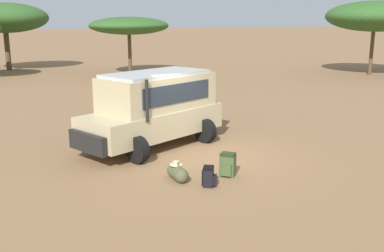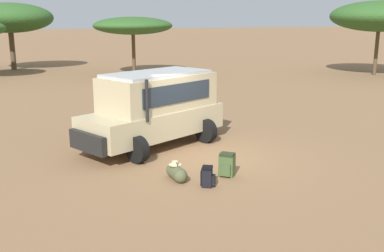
{
  "view_description": "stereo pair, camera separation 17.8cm",
  "coord_description": "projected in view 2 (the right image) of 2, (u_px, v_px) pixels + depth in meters",
  "views": [
    {
      "loc": [
        -5.14,
        -11.97,
        4.16
      ],
      "look_at": [
        -0.33,
        0.12,
        1.0
      ],
      "focal_mm": 42.0,
      "sensor_mm": 36.0,
      "label": 1
    },
    {
      "loc": [
        -4.98,
        -12.04,
        4.16
      ],
      "look_at": [
        -0.33,
        0.12,
        1.0
      ],
      "focal_mm": 42.0,
      "sensor_mm": 36.0,
      "label": 2
    }
  ],
  "objects": [
    {
      "name": "duffel_bag_low_black_case",
      "position": [
        177.0,
        173.0,
        11.77
      ],
      "size": [
        0.41,
        0.88,
        0.48
      ],
      "color": "#4C5133",
      "rests_on": "ground_plane"
    },
    {
      "name": "ground_plane",
      "position": [
        204.0,
        158.0,
        13.63
      ],
      "size": [
        320.0,
        320.0,
        0.0
      ],
      "primitive_type": "plane",
      "color": "olive"
    },
    {
      "name": "backpack_cluster_center",
      "position": [
        227.0,
        165.0,
        12.01
      ],
      "size": [
        0.49,
        0.49,
        0.64
      ],
      "color": "#42562D",
      "rests_on": "ground_plane"
    },
    {
      "name": "acacia_tree_far_right",
      "position": [
        380.0,
        16.0,
        32.23
      ],
      "size": [
        6.77,
        7.26,
        5.33
      ],
      "color": "brown",
      "rests_on": "ground_plane"
    },
    {
      "name": "safari_vehicle",
      "position": [
        155.0,
        107.0,
        14.68
      ],
      "size": [
        5.35,
        3.92,
        2.44
      ],
      "color": "tan",
      "rests_on": "ground_plane"
    },
    {
      "name": "backpack_beside_front_wheel",
      "position": [
        208.0,
        177.0,
        11.3
      ],
      "size": [
        0.42,
        0.4,
        0.52
      ],
      "color": "black",
      "rests_on": "ground_plane"
    },
    {
      "name": "acacia_tree_centre_back",
      "position": [
        9.0,
        18.0,
        35.5
      ],
      "size": [
        6.75,
        5.84,
        5.29
      ],
      "color": "brown",
      "rests_on": "ground_plane"
    },
    {
      "name": "acacia_tree_right_mid",
      "position": [
        133.0,
        26.0,
        32.61
      ],
      "size": [
        5.77,
        5.72,
        4.2
      ],
      "color": "brown",
      "rests_on": "ground_plane"
    }
  ]
}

